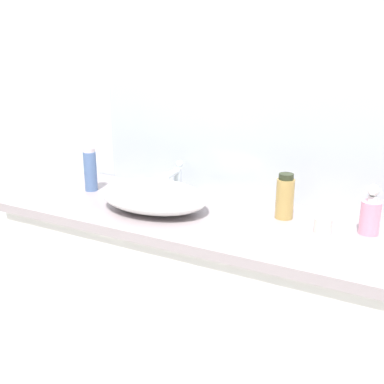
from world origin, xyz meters
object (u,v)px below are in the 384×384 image
object	(u,v)px
lotion_bottle	(285,197)
soap_dispenser	(370,214)
sink_basin	(154,196)
perfume_bottle	(90,170)
candle_jar	(323,225)

from	to	relation	value
lotion_bottle	soap_dispenser	bearing A→B (deg)	-1.79
sink_basin	soap_dispenser	size ratio (longest dim) A/B	2.57
soap_dispenser	perfume_bottle	world-z (taller)	perfume_bottle
lotion_bottle	perfume_bottle	world-z (taller)	perfume_bottle
sink_basin	lotion_bottle	distance (m)	0.45
soap_dispenser	candle_jar	distance (m)	0.14
soap_dispenser	candle_jar	size ratio (longest dim) A/B	2.89
sink_basin	candle_jar	world-z (taller)	sink_basin
soap_dispenser	candle_jar	world-z (taller)	soap_dispenser
lotion_bottle	perfume_bottle	bearing A→B (deg)	-175.26
sink_basin	candle_jar	size ratio (longest dim) A/B	7.43
lotion_bottle	candle_jar	distance (m)	0.17
perfume_bottle	candle_jar	distance (m)	0.92
soap_dispenser	lotion_bottle	size ratio (longest dim) A/B	1.02
candle_jar	perfume_bottle	bearing A→B (deg)	179.97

